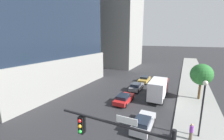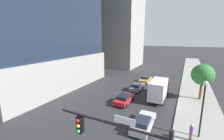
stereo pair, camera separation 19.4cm
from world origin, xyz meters
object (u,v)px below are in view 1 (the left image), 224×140
construction_building (117,23)px  car_gray (136,87)px  box_truck (158,88)px  pedestrian_purple_shirt (191,132)px  car_silver (143,123)px  street_tree (201,75)px  street_lamp (203,101)px  car_red (124,99)px  car_gold (144,79)px

construction_building → car_gray: construction_building is taller
construction_building → box_truck: (18.97, -25.40, -12.97)m
box_truck → pedestrian_purple_shirt: size_ratio=4.27×
car_silver → street_tree: bearing=63.1°
street_lamp → pedestrian_purple_shirt: size_ratio=3.43×
car_gray → car_red: bearing=-90.0°
construction_building → car_gold: 26.54m
car_gray → car_silver: bearing=-69.5°
car_gold → box_truck: box_truck is taller
car_silver → pedestrian_purple_shirt: bearing=-0.1°
street_tree → car_gray: 10.85m
street_lamp → car_gray: 14.76m
box_truck → car_silver: bearing=-90.0°
street_lamp → car_red: 11.06m
street_lamp → street_tree: 10.82m
street_lamp → car_red: street_lamp is taller
car_gray → car_silver: car_gray is taller
street_tree → car_silver: (-5.94, -11.73, -3.45)m
construction_building → car_red: bearing=-63.6°
street_tree → car_red: bearing=-147.9°
car_gold → car_silver: car_silver is taller
car_red → box_truck: 6.02m
car_gold → car_gray: bearing=-90.0°
car_silver → car_red: bearing=129.6°
street_lamp → car_gray: street_lamp is taller
car_red → construction_building: bearing=116.4°
street_tree → car_gray: bearing=-179.4°
car_gold → car_red: size_ratio=1.03×
car_gold → car_red: car_red is taller
car_red → pedestrian_purple_shirt: bearing=-30.5°
street_tree → car_silver: 13.59m
street_tree → car_gold: bearing=150.4°
car_gold → car_gray: 5.95m
street_lamp → street_tree: (0.64, 10.80, 0.25)m
construction_building → car_silver: size_ratio=7.65×
car_red → car_silver: 6.83m
construction_building → car_red: size_ratio=7.78×
street_tree → car_silver: bearing=-116.9°
car_gray → pedestrian_purple_shirt: pedestrian_purple_shirt is taller
street_tree → car_gold: size_ratio=1.23×
construction_building → pedestrian_purple_shirt: size_ratio=20.94×
box_truck → pedestrian_purple_shirt: (4.58, -9.28, -0.82)m
construction_building → car_gray: 30.70m
construction_building → car_silver: (18.97, -34.67, -14.08)m
street_tree → car_gray: size_ratio=1.22×
street_tree → box_truck: size_ratio=0.80×
car_gold → car_silver: size_ratio=1.01×
pedestrian_purple_shirt → street_tree: bearing=83.4°
street_lamp → pedestrian_purple_shirt: (-0.73, -0.94, -2.90)m
construction_building → pedestrian_purple_shirt: construction_building is taller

